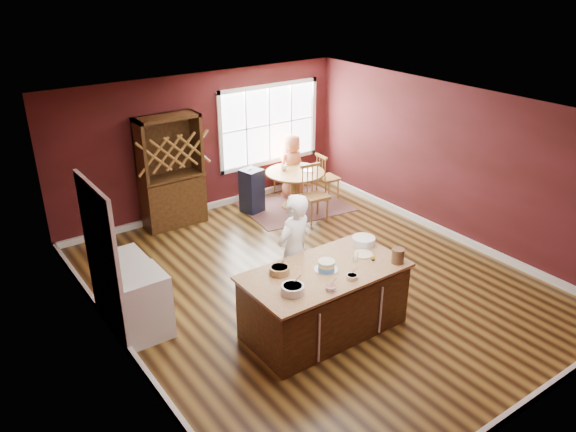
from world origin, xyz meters
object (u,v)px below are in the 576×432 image
object	(u,v)px
hutch	(171,172)
dryer	(124,285)
kitchen_island	(324,302)
chair_north	(284,170)
dining_table	(295,182)
toddler	(253,171)
layer_cake	(326,266)
high_chair	(252,190)
washer	(142,305)
seated_woman	(292,166)
baker	(294,252)
chair_east	(328,176)
chair_south	(315,194)

from	to	relation	value
hutch	dryer	xyz separation A→B (m)	(-1.82, -2.30, -0.60)
kitchen_island	chair_north	distance (m)	5.03
chair_north	hutch	size ratio (longest dim) A/B	0.47
dining_table	toddler	size ratio (longest dim) A/B	4.47
chair_north	layer_cake	bearing A→B (deg)	24.66
high_chair	washer	world-z (taller)	washer
kitchen_island	seated_woman	world-z (taller)	seated_woman
chair_north	baker	bearing A→B (deg)	20.18
kitchen_island	high_chair	bearing A→B (deg)	71.21
high_chair	chair_north	bearing A→B (deg)	12.20
dining_table	seated_woman	world-z (taller)	seated_woman
kitchen_island	chair_east	xyz separation A→B (m)	(2.96, 3.55, 0.05)
chair_east	high_chair	size ratio (longest dim) A/B	1.08
chair_south	hutch	distance (m)	2.69
toddler	seated_woman	bearing A→B (deg)	7.38
seated_woman	hutch	size ratio (longest dim) A/B	0.65
high_chair	toddler	size ratio (longest dim) A/B	3.50
dining_table	chair_east	xyz separation A→B (m)	(0.82, -0.03, -0.04)
kitchen_island	baker	xyz separation A→B (m)	(0.01, 0.70, 0.43)
layer_cake	chair_east	xyz separation A→B (m)	(2.95, 3.56, -0.49)
washer	layer_cake	bearing A→B (deg)	-32.84
chair_north	washer	distance (m)	5.42
seated_woman	hutch	bearing A→B (deg)	-12.76
kitchen_island	dryer	distance (m)	2.78
chair_north	washer	bearing A→B (deg)	-1.52
dining_table	layer_cake	distance (m)	4.19
kitchen_island	dining_table	xyz separation A→B (m)	(2.15, 3.58, 0.10)
layer_cake	high_chair	xyz separation A→B (m)	(1.31, 3.89, -0.53)
chair_east	hutch	world-z (taller)	hutch
toddler	washer	world-z (taller)	toddler
seated_woman	high_chair	bearing A→B (deg)	0.07
dryer	washer	bearing A→B (deg)	-90.00
layer_cake	hutch	distance (m)	4.24
dining_table	washer	distance (m)	4.73
hutch	dining_table	bearing A→B (deg)	-15.75
toddler	hutch	xyz separation A→B (m)	(-1.57, 0.30, 0.23)
dryer	baker	bearing A→B (deg)	-31.47
toddler	washer	size ratio (longest dim) A/B	0.29
baker	washer	xyz separation A→B (m)	(-2.01, 0.59, -0.41)
kitchen_island	dining_table	size ratio (longest dim) A/B	1.85
chair_south	washer	size ratio (longest dim) A/B	1.19
baker	hutch	bearing A→B (deg)	-102.79
kitchen_island	baker	distance (m)	0.82
hutch	dryer	size ratio (longest dim) A/B	2.34
kitchen_island	layer_cake	bearing A→B (deg)	-22.66
chair_south	washer	bearing A→B (deg)	-152.49
chair_south	chair_east	bearing A→B (deg)	45.22
high_chair	washer	xyz separation A→B (m)	(-3.32, -2.59, 0.00)
high_chair	dryer	world-z (taller)	high_chair
baker	dining_table	bearing A→B (deg)	-142.40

